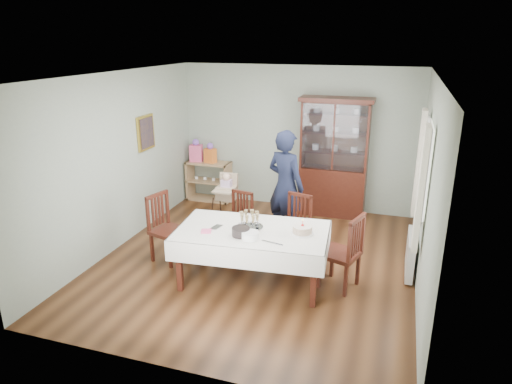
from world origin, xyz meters
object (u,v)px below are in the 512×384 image
at_px(chair_far_right, 294,237).
at_px(gift_bag_orange, 210,154).
at_px(chair_end_right, 340,266).
at_px(champagne_tray, 250,223).
at_px(birthday_cake, 302,230).
at_px(gift_bag_pink, 196,151).
at_px(high_chair, 227,206).
at_px(woman, 286,186).
at_px(sideboard, 209,181).
at_px(chair_far_left, 238,231).
at_px(chair_end_left, 169,241).
at_px(china_cabinet, 334,156).
at_px(dining_table, 252,255).

height_order(chair_far_right, gift_bag_orange, gift_bag_orange).
bearing_deg(gift_bag_orange, chair_end_right, -41.54).
xyz_separation_m(champagne_tray, birthday_cake, (0.71, 0.03, -0.01)).
bearing_deg(gift_bag_pink, high_chair, -46.73).
distance_m(high_chair, gift_bag_orange, 1.54).
xyz_separation_m(woman, gift_bag_orange, (-1.89, 1.36, 0.06)).
relative_size(sideboard, chair_end_right, 0.87).
xyz_separation_m(sideboard, birthday_cake, (2.52, -2.78, 0.41)).
xyz_separation_m(chair_far_left, chair_end_left, (-0.83, -0.73, 0.04)).
xyz_separation_m(chair_far_right, birthday_cake, (0.31, -0.88, 0.54)).
bearing_deg(gift_bag_orange, sideboard, 160.51).
distance_m(sideboard, chair_end_right, 4.02).
distance_m(chair_far_left, chair_end_right, 1.87).
height_order(birthday_cake, gift_bag_pink, gift_bag_pink).
height_order(high_chair, gift_bag_orange, gift_bag_orange).
distance_m(chair_far_left, gift_bag_orange, 2.38).
relative_size(china_cabinet, woman, 1.19).
height_order(chair_end_right, champagne_tray, chair_end_right).
relative_size(chair_end_right, woman, 0.57).
xyz_separation_m(china_cabinet, chair_far_right, (-0.28, -1.88, -0.85)).
xyz_separation_m(champagne_tray, gift_bag_orange, (-1.76, 2.79, 0.15)).
distance_m(chair_end_left, gift_bag_pink, 2.81).
bearing_deg(chair_end_right, gift_bag_pink, -111.00).
relative_size(china_cabinet, gift_bag_orange, 5.47).
height_order(chair_end_right, woman, woman).
distance_m(chair_end_right, high_chair, 2.62).
height_order(champagne_tray, gift_bag_pink, gift_bag_pink).
height_order(chair_end_left, champagne_tray, chair_end_left).
distance_m(china_cabinet, sideboard, 2.60).
distance_m(chair_far_left, high_chair, 0.86).
bearing_deg(woman, high_chair, 13.82).
height_order(chair_end_right, high_chair, chair_end_right).
height_order(sideboard, chair_far_left, chair_far_left).
height_order(sideboard, gift_bag_orange, gift_bag_orange).
distance_m(china_cabinet, champagne_tray, 2.89).
bearing_deg(high_chair, gift_bag_orange, 123.77).
xyz_separation_m(woman, high_chair, (-1.09, 0.19, -0.53)).
relative_size(chair_far_left, chair_end_right, 0.85).
relative_size(chair_far_right, champagne_tray, 2.57).
xyz_separation_m(dining_table, chair_far_left, (-0.56, 0.96, -0.12)).
distance_m(chair_end_right, champagne_tray, 1.33).
relative_size(sideboard, chair_far_left, 1.02).
bearing_deg(high_chair, champagne_tray, -59.79).
bearing_deg(chair_far_right, chair_far_left, -165.62).
relative_size(sideboard, woman, 0.49).
xyz_separation_m(dining_table, chair_end_right, (1.16, 0.22, -0.08)).
height_order(chair_end_left, woman, woman).
distance_m(champagne_tray, gift_bag_pink, 3.48).
height_order(gift_bag_pink, gift_bag_orange, gift_bag_pink).
xyz_separation_m(dining_table, champagne_tray, (-0.06, 0.06, 0.44)).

